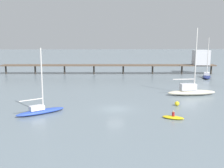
# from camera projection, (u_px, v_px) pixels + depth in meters

# --- Properties ---
(ground_plane) EXTENTS (400.00, 400.00, 0.00)m
(ground_plane) POSITION_uv_depth(u_px,v_px,m) (116.00, 109.00, 42.88)
(ground_plane) COLOR slate
(pier) EXTENTS (63.91, 6.27, 7.16)m
(pier) POSITION_uv_depth(u_px,v_px,m) (157.00, 61.00, 81.93)
(pier) COLOR brown
(pier) RESTS_ON ground_plane
(sailboat_cream) EXTENTS (9.60, 2.89, 12.75)m
(sailboat_cream) POSITION_uv_depth(u_px,v_px,m) (191.00, 91.00, 52.75)
(sailboat_cream) COLOR beige
(sailboat_cream) RESTS_ON ground_plane
(sailboat_navy) EXTENTS (4.44, 7.28, 10.89)m
(sailboat_navy) POSITION_uv_depth(u_px,v_px,m) (207.00, 75.00, 74.55)
(sailboat_navy) COLOR navy
(sailboat_navy) RESTS_ON ground_plane
(sailboat_blue) EXTENTS (7.00, 5.49, 9.61)m
(sailboat_blue) POSITION_uv_depth(u_px,v_px,m) (40.00, 110.00, 40.02)
(sailboat_blue) COLOR #2D4CB7
(sailboat_blue) RESTS_ON ground_plane
(dinghy_yellow) EXTENTS (3.23, 2.45, 1.14)m
(dinghy_yellow) POSITION_uv_depth(u_px,v_px,m) (173.00, 117.00, 37.80)
(dinghy_yellow) COLOR yellow
(dinghy_yellow) RESTS_ON ground_plane
(mooring_buoy_near) EXTENTS (0.75, 0.75, 0.75)m
(mooring_buoy_near) POSITION_uv_depth(u_px,v_px,m) (177.00, 104.00, 44.74)
(mooring_buoy_near) COLOR yellow
(mooring_buoy_near) RESTS_ON ground_plane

